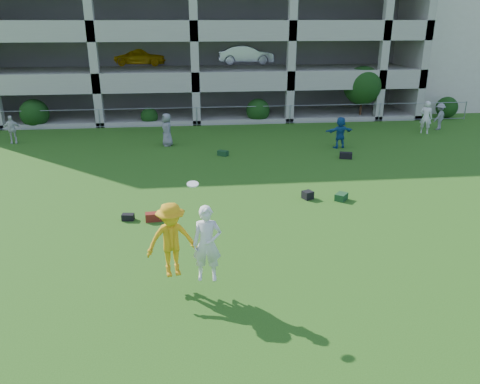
{
  "coord_description": "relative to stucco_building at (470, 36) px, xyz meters",
  "views": [
    {
      "loc": [
        -0.53,
        -10.44,
        6.46
      ],
      "look_at": [
        0.97,
        3.0,
        1.4
      ],
      "focal_mm": 35.0,
      "sensor_mm": 36.0,
      "label": 1
    }
  ],
  "objects": [
    {
      "name": "stucco_building",
      "position": [
        0.0,
        0.0,
        0.0
      ],
      "size": [
        16.0,
        14.0,
        10.0
      ],
      "primitive_type": "cube",
      "color": "beige",
      "rests_on": "ground"
    },
    {
      "name": "bag_red_a",
      "position": [
        -24.83,
        -23.71,
        -4.86
      ],
      "size": [
        0.58,
        0.35,
        0.28
      ],
      "primitive_type": "cube",
      "rotation": [
        0.0,
        0.0,
        0.09
      ],
      "color": "#571E0F",
      "rests_on": "ground"
    },
    {
      "name": "bystander_f",
      "position": [
        -8.32,
        -11.71,
        -4.2
      ],
      "size": [
        1.19,
        1.08,
        1.6
      ],
      "primitive_type": "imported",
      "rotation": [
        0.0,
        0.0,
        3.74
      ],
      "color": "gray",
      "rests_on": "ground"
    },
    {
      "name": "shrub_row",
      "position": [
        -18.41,
        -8.3,
        -3.49
      ],
      "size": [
        34.38,
        2.52,
        3.5
      ],
      "color": "#163D11",
      "rests_on": "ground"
    },
    {
      "name": "bystander_e",
      "position": [
        -9.63,
        -12.56,
        -4.04
      ],
      "size": [
        0.83,
        0.78,
        1.91
      ],
      "primitive_type": "imported",
      "rotation": [
        0.0,
        0.0,
        2.53
      ],
      "color": "white",
      "rests_on": "ground"
    },
    {
      "name": "frisbee_contest",
      "position": [
        -23.83,
        -28.15,
        -3.62
      ],
      "size": [
        1.9,
        1.05,
        2.51
      ],
      "color": "orange",
      "rests_on": "ground"
    },
    {
      "name": "ground",
      "position": [
        -23.0,
        -28.0,
        -5.0
      ],
      "size": [
        100.0,
        100.0,
        0.0
      ],
      "primitive_type": "plane",
      "color": "#235114",
      "rests_on": "ground"
    },
    {
      "name": "bystander_b",
      "position": [
        -33.09,
        -12.29,
        -4.23
      ],
      "size": [
        0.96,
        0.59,
        1.53
      ],
      "primitive_type": "imported",
      "rotation": [
        0.0,
        0.0,
        0.26
      ],
      "color": "silver",
      "rests_on": "ground"
    },
    {
      "name": "crate_d",
      "position": [
        -19.15,
        -22.28,
        -4.85
      ],
      "size": [
        0.46,
        0.46,
        0.3
      ],
      "primitive_type": "cube",
      "rotation": [
        0.0,
        0.0,
        0.4
      ],
      "color": "black",
      "rests_on": "ground"
    },
    {
      "name": "bag_black_b",
      "position": [
        -25.7,
        -23.56,
        -4.89
      ],
      "size": [
        0.43,
        0.3,
        0.22
      ],
      "primitive_type": "cube",
      "rotation": [
        0.0,
        0.0,
        -0.13
      ],
      "color": "black",
      "rests_on": "ground"
    },
    {
      "name": "bystander_d",
      "position": [
        -15.67,
        -15.22,
        -4.18
      ],
      "size": [
        1.58,
        0.72,
        1.64
      ],
      "primitive_type": "imported",
      "rotation": [
        0.0,
        0.0,
        3.3
      ],
      "color": "#1F508E",
      "rests_on": "ground"
    },
    {
      "name": "bystander_c",
      "position": [
        -24.68,
        -13.75,
        -4.13
      ],
      "size": [
        0.77,
        0.97,
        1.74
      ],
      "primitive_type": "imported",
      "rotation": [
        0.0,
        0.0,
        -1.28
      ],
      "color": "gray",
      "rests_on": "ground"
    },
    {
      "name": "parking_garage",
      "position": [
        -23.0,
        -0.3,
        1.01
      ],
      "size": [
        30.0,
        14.0,
        12.0
      ],
      "color": "#9E998C",
      "rests_on": "ground"
    },
    {
      "name": "bag_green_g",
      "position": [
        -21.89,
        -16.03,
        -4.88
      ],
      "size": [
        0.58,
        0.54,
        0.25
      ],
      "primitive_type": "cube",
      "rotation": [
        0.0,
        0.0,
        -0.64
      ],
      "color": "#153A17",
      "rests_on": "ground"
    },
    {
      "name": "bag_black_e",
      "position": [
        -15.97,
        -17.2,
        -4.85
      ],
      "size": [
        0.66,
        0.47,
        0.3
      ],
      "primitive_type": "cube",
      "rotation": [
        0.0,
        0.0,
        -0.31
      ],
      "color": "black",
      "rests_on": "ground"
    },
    {
      "name": "bag_green_c",
      "position": [
        -17.92,
        -22.56,
        -4.87
      ],
      "size": [
        0.59,
        0.61,
        0.26
      ],
      "primitive_type": "cube",
      "rotation": [
        0.0,
        0.0,
        0.87
      ],
      "color": "#14381F",
      "rests_on": "ground"
    },
    {
      "name": "fence",
      "position": [
        -23.0,
        -9.0,
        -4.39
      ],
      "size": [
        36.06,
        0.06,
        1.2
      ],
      "color": "gray",
      "rests_on": "ground"
    }
  ]
}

